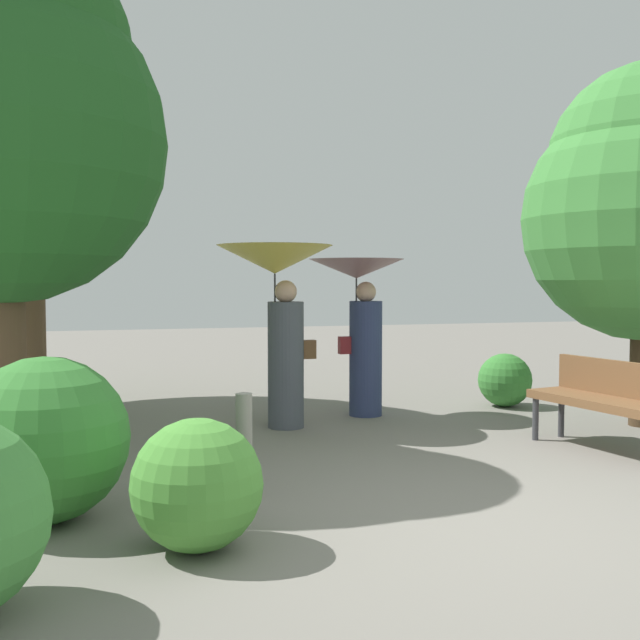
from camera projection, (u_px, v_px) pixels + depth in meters
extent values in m
plane|color=slate|center=(494.00, 524.00, 4.76)|extent=(40.00, 40.00, 0.00)
cylinder|color=#474C56|center=(286.00, 365.00, 7.87)|extent=(0.39, 0.39, 1.35)
sphere|color=tan|center=(286.00, 292.00, 7.82)|extent=(0.24, 0.24, 0.24)
cylinder|color=#333338|center=(275.00, 310.00, 7.81)|extent=(0.02, 0.02, 0.76)
cone|color=#D8C64C|center=(275.00, 259.00, 7.78)|extent=(1.23, 1.23, 0.30)
cube|color=brown|center=(309.00, 349.00, 7.91)|extent=(0.14, 0.10, 0.20)
cylinder|color=navy|center=(366.00, 358.00, 8.57)|extent=(0.38, 0.38, 1.34)
sphere|color=tan|center=(366.00, 292.00, 8.53)|extent=(0.24, 0.24, 0.24)
cylinder|color=#333338|center=(356.00, 310.00, 8.51)|extent=(0.02, 0.02, 0.73)
cone|color=gray|center=(356.00, 269.00, 8.49)|extent=(1.10, 1.10, 0.22)
cube|color=maroon|center=(345.00, 345.00, 8.51)|extent=(0.14, 0.10, 0.20)
cylinder|color=#38383D|center=(536.00, 418.00, 7.26)|extent=(0.06, 0.06, 0.44)
cylinder|color=#38383D|center=(561.00, 415.00, 7.41)|extent=(0.06, 0.06, 0.44)
cube|color=brown|center=(602.00, 403.00, 6.72)|extent=(0.69, 1.55, 0.08)
cube|color=brown|center=(621.00, 380.00, 6.82)|extent=(0.32, 1.49, 0.35)
cylinder|color=brown|center=(1.00, 247.00, 6.41)|extent=(0.37, 0.37, 3.74)
cylinder|color=brown|center=(25.00, 233.00, 8.72)|extent=(0.43, 0.43, 4.27)
sphere|color=#4C9338|center=(23.00, 143.00, 8.66)|extent=(3.34, 3.34, 3.34)
sphere|color=#4C9338|center=(21.00, 69.00, 8.62)|extent=(2.67, 2.67, 2.67)
sphere|color=#4C9338|center=(197.00, 485.00, 4.29)|extent=(0.78, 0.78, 0.78)
sphere|color=#387F33|center=(45.00, 440.00, 4.78)|extent=(1.09, 1.09, 1.09)
sphere|color=#387F33|center=(505.00, 380.00, 9.18)|extent=(0.67, 0.67, 0.67)
cylinder|color=gray|center=(244.00, 447.00, 5.27)|extent=(0.12, 0.12, 0.77)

